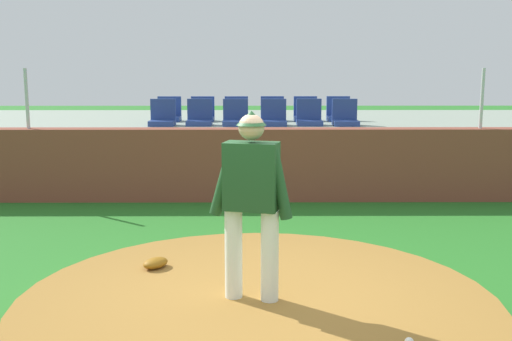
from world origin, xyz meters
TOP-DOWN VIEW (x-y plane):
  - ground_plane at (0.00, 0.00)m, footprint 60.00×60.00m
  - pitchers_mound at (0.00, 0.00)m, footprint 4.51×4.51m
  - pitcher at (-0.05, 0.01)m, footprint 0.78×0.37m
  - fielding_glove at (-1.09, 0.88)m, footprint 0.35×0.36m
  - brick_barrier at (0.00, 5.20)m, footprint 17.50×0.40m
  - fence_post_left at (-3.94, 5.20)m, footprint 0.06×0.06m
  - fence_post_right at (3.94, 5.20)m, footprint 0.06×0.06m
  - bleacher_platform at (0.00, 7.97)m, footprint 14.92×4.41m
  - stadium_chair_0 at (-1.76, 6.28)m, footprint 0.48×0.44m
  - stadium_chair_1 at (-1.06, 6.32)m, footprint 0.48×0.44m
  - stadium_chair_2 at (-0.37, 6.27)m, footprint 0.48×0.44m
  - stadium_chair_3 at (0.37, 6.28)m, footprint 0.48×0.44m
  - stadium_chair_4 at (1.05, 6.32)m, footprint 0.48×0.44m
  - stadium_chair_5 at (1.74, 6.28)m, footprint 0.48×0.44m
  - stadium_chair_6 at (-1.76, 7.18)m, footprint 0.48×0.44m
  - stadium_chair_7 at (-1.07, 7.18)m, footprint 0.48×0.44m
  - stadium_chair_8 at (-0.37, 7.18)m, footprint 0.48×0.44m
  - stadium_chair_9 at (0.37, 7.22)m, footprint 0.48×0.44m
  - stadium_chair_10 at (1.06, 7.21)m, footprint 0.48×0.44m
  - stadium_chair_11 at (1.74, 7.22)m, footprint 0.48×0.44m

SIDE VIEW (x-z plane):
  - ground_plane at x=0.00m, z-range 0.00..0.00m
  - pitchers_mound at x=0.00m, z-range 0.00..0.22m
  - fielding_glove at x=-1.09m, z-range 0.22..0.33m
  - bleacher_platform at x=0.00m, z-range 0.00..1.23m
  - brick_barrier at x=0.00m, z-range 0.00..1.28m
  - pitcher at x=-0.05m, z-range 0.36..2.12m
  - stadium_chair_0 at x=-1.76m, z-range 1.13..1.63m
  - stadium_chair_1 at x=-1.06m, z-range 1.13..1.63m
  - stadium_chair_2 at x=-0.37m, z-range 1.13..1.63m
  - stadium_chair_3 at x=0.37m, z-range 1.13..1.63m
  - stadium_chair_4 at x=1.05m, z-range 1.13..1.63m
  - stadium_chair_5 at x=1.74m, z-range 1.13..1.63m
  - stadium_chair_6 at x=-1.76m, z-range 1.13..1.63m
  - stadium_chair_7 at x=-1.07m, z-range 1.13..1.63m
  - stadium_chair_8 at x=-0.37m, z-range 1.13..1.63m
  - stadium_chair_9 at x=0.37m, z-range 1.13..1.63m
  - stadium_chair_10 at x=1.06m, z-range 1.13..1.63m
  - stadium_chair_11 at x=1.74m, z-range 1.13..1.63m
  - fence_post_left at x=-3.94m, z-range 1.28..2.32m
  - fence_post_right at x=3.94m, z-range 1.28..2.32m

